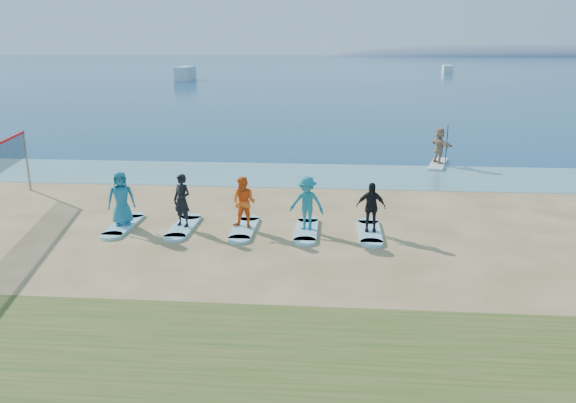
# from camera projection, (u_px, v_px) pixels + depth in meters

# --- Properties ---
(ground) EXTENTS (600.00, 600.00, 0.00)m
(ground) POSITION_uv_depth(u_px,v_px,m) (308.00, 259.00, 15.84)
(ground) COLOR tan
(ground) RESTS_ON ground
(shallow_water) EXTENTS (600.00, 600.00, 0.00)m
(shallow_water) POSITION_uv_depth(u_px,v_px,m) (319.00, 175.00, 25.91)
(shallow_water) COLOR teal
(shallow_water) RESTS_ON ground
(ocean) EXTENTS (600.00, 600.00, 0.00)m
(ocean) POSITION_uv_depth(u_px,v_px,m) (334.00, 64.00, 169.35)
(ocean) COLOR navy
(ocean) RESTS_ON ground
(island_ridge) EXTENTS (220.00, 56.00, 18.00)m
(island_ridge) POSITION_uv_depth(u_px,v_px,m) (516.00, 56.00, 296.03)
(island_ridge) COLOR slate
(island_ridge) RESTS_ON ground
(paddleboard) EXTENTS (1.49, 3.08, 0.12)m
(paddleboard) POSITION_uv_depth(u_px,v_px,m) (438.00, 164.00, 28.08)
(paddleboard) COLOR silver
(paddleboard) RESTS_ON ground
(paddleboarder) EXTENTS (1.12, 1.69, 1.75)m
(paddleboarder) POSITION_uv_depth(u_px,v_px,m) (439.00, 146.00, 27.83)
(paddleboarder) COLOR tan
(paddleboarder) RESTS_ON paddleboard
(boat_offshore_a) EXTENTS (2.55, 7.22, 2.26)m
(boat_offshore_a) POSITION_uv_depth(u_px,v_px,m) (186.00, 80.00, 94.27)
(boat_offshore_a) COLOR silver
(boat_offshore_a) RESTS_ON ground
(boat_offshore_b) EXTENTS (2.58, 7.01, 1.57)m
(boat_offshore_b) POSITION_uv_depth(u_px,v_px,m) (447.00, 73.00, 119.28)
(boat_offshore_b) COLOR silver
(boat_offshore_b) RESTS_ON ground
(surfboard_0) EXTENTS (0.70, 2.20, 0.09)m
(surfboard_0) POSITION_uv_depth(u_px,v_px,m) (123.00, 225.00, 18.59)
(surfboard_0) COLOR #99DCEE
(surfboard_0) RESTS_ON ground
(student_0) EXTENTS (1.01, 0.83, 1.78)m
(student_0) POSITION_uv_depth(u_px,v_px,m) (121.00, 198.00, 18.34)
(student_0) COLOR #1D708F
(student_0) RESTS_ON surfboard_0
(surfboard_1) EXTENTS (0.70, 2.20, 0.09)m
(surfboard_1) POSITION_uv_depth(u_px,v_px,m) (183.00, 227.00, 18.43)
(surfboard_1) COLOR #99DCEE
(surfboard_1) RESTS_ON ground
(student_1) EXTENTS (0.75, 0.64, 1.73)m
(student_1) POSITION_uv_depth(u_px,v_px,m) (182.00, 200.00, 18.18)
(student_1) COLOR black
(student_1) RESTS_ON surfboard_1
(surfboard_2) EXTENTS (0.70, 2.20, 0.09)m
(surfboard_2) POSITION_uv_depth(u_px,v_px,m) (244.00, 229.00, 18.27)
(surfboard_2) COLOR #99DCEE
(surfboard_2) RESTS_ON ground
(student_2) EXTENTS (0.96, 0.84, 1.68)m
(student_2) POSITION_uv_depth(u_px,v_px,m) (244.00, 203.00, 18.03)
(student_2) COLOR orange
(student_2) RESTS_ON surfboard_2
(surfboard_3) EXTENTS (0.70, 2.20, 0.09)m
(surfboard_3) POSITION_uv_depth(u_px,v_px,m) (307.00, 230.00, 18.10)
(surfboard_3) COLOR #99DCEE
(surfboard_3) RESTS_ON ground
(student_3) EXTENTS (1.24, 0.89, 1.74)m
(student_3) POSITION_uv_depth(u_px,v_px,m) (307.00, 203.00, 17.86)
(student_3) COLOR teal
(student_3) RESTS_ON surfboard_3
(surfboard_4) EXTENTS (0.70, 2.20, 0.09)m
(surfboard_4) POSITION_uv_depth(u_px,v_px,m) (370.00, 232.00, 17.94)
(surfboard_4) COLOR #99DCEE
(surfboard_4) RESTS_ON ground
(student_4) EXTENTS (0.95, 0.44, 1.59)m
(student_4) POSITION_uv_depth(u_px,v_px,m) (371.00, 207.00, 17.71)
(student_4) COLOR black
(student_4) RESTS_ON surfboard_4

